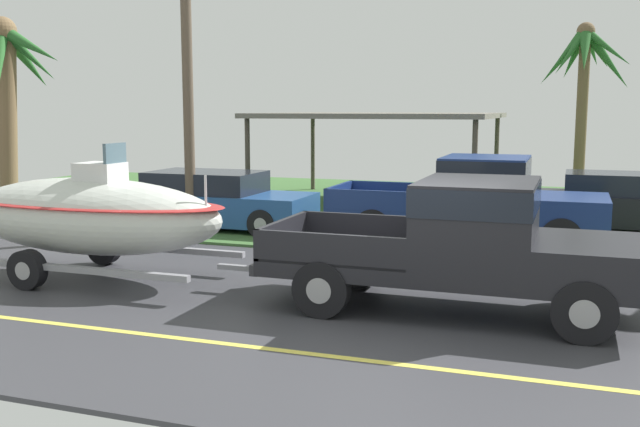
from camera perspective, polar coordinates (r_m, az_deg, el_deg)
ground at (r=18.25m, az=12.31°, el=-1.01°), size 36.00×22.00×0.11m
pickup_truck_towing at (r=10.36m, az=12.07°, el=-2.07°), size 5.44×2.09×1.89m
boat_on_trailer at (r=12.85m, az=-17.74°, el=-0.11°), size 6.07×2.24×2.31m
parked_pickup_background at (r=15.55m, az=12.71°, el=1.31°), size 5.93×2.00×1.88m
parked_sedan_near at (r=18.40m, az=23.40°, el=0.72°), size 4.77×1.81×1.38m
parked_sedan_far at (r=17.56m, az=-8.45°, el=0.98°), size 4.71×1.90×1.38m
carport_awning at (r=21.86m, az=4.82°, el=7.59°), size 6.78×5.86×2.74m
palm_tree_near_right at (r=24.42m, az=20.05°, el=10.89°), size 2.98×3.05×5.52m
palm_tree_far_left at (r=19.81m, az=-23.50°, el=9.96°), size 3.48×3.11×5.12m
utility_pole at (r=16.85m, az=-10.46°, el=13.05°), size 0.24×1.80×8.33m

